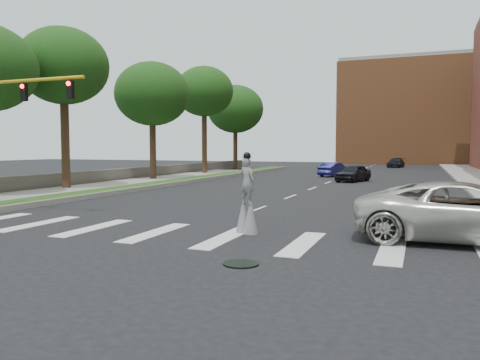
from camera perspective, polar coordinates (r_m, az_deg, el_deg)
ground_plane at (r=14.87m, az=-8.01°, el=-7.37°), size 160.00×160.00×0.00m
grass_median at (r=37.75m, az=-8.50°, el=-0.29°), size 2.00×60.00×0.25m
median_curb at (r=37.24m, az=-7.10°, el=-0.31°), size 0.20×60.00×0.28m
sidewalk_left at (r=31.49m, az=-22.37°, el=-1.46°), size 4.00×60.00×0.18m
stone_wall at (r=42.34m, az=-13.65°, el=0.68°), size 0.50×56.00×1.10m
manhole at (r=11.85m, az=0.12°, el=-10.17°), size 0.90×0.90×0.04m
building_backdrop at (r=90.93m, az=20.55°, el=7.58°), size 26.00×14.00×18.00m
traffic_signal at (r=23.11m, az=-26.10°, el=6.65°), size 5.30×0.23×6.20m
stilt_performer at (r=15.86m, az=0.85°, el=-2.79°), size 0.82×0.63×2.76m
suv_crossing at (r=15.91m, az=26.02°, el=-3.58°), size 6.71×3.11×1.86m
car_near at (r=41.07m, az=13.64°, el=0.84°), size 2.96×4.63×1.47m
car_mid at (r=48.08m, az=11.39°, el=1.28°), size 2.72×4.52×1.41m
car_far at (r=71.68m, az=18.46°, el=2.01°), size 2.52×4.95×1.37m
tree_2 at (r=34.29m, az=-20.74°, el=12.79°), size 6.03×6.03×10.93m
tree_3 at (r=42.18m, az=-10.66°, el=10.23°), size 6.54×6.54×10.36m
tree_4 at (r=51.11m, az=-4.39°, el=10.66°), size 6.29×6.29×11.59m
tree_5 at (r=61.43m, az=-0.57°, el=8.61°), size 7.31×7.31×11.00m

